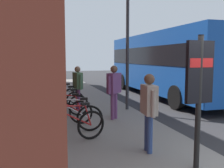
{
  "coord_description": "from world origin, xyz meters",
  "views": [
    {
      "loc": [
        -2.77,
        3.58,
        2.13
      ],
      "look_at": [
        4.95,
        1.28,
        1.26
      ],
      "focal_mm": 39.94,
      "sensor_mm": 36.0,
      "label": 1
    }
  ],
  "objects": [
    {
      "name": "transit_info_sign",
      "position": [
        0.97,
        0.86,
        1.72
      ],
      "size": [
        0.13,
        0.55,
        2.4
      ],
      "color": "black",
      "rests_on": "sidewalk_pavement"
    },
    {
      "name": "bicycle_beside_lamp",
      "position": [
        5.69,
        2.8,
        0.51
      ],
      "size": [
        0.48,
        1.77,
        0.97
      ],
      "color": "black",
      "rests_on": "sidewalk_pavement"
    },
    {
      "name": "pedestrian_crossing_street",
      "position": [
        1.94,
        1.37,
        1.14
      ],
      "size": [
        0.63,
        0.29,
        1.67
      ],
      "color": "#334C8C",
      "rests_on": "sidewalk_pavement"
    },
    {
      "name": "pedestrian_by_facade",
      "position": [
        6.59,
        2.15,
        1.14
      ],
      "size": [
        0.62,
        0.34,
        1.67
      ],
      "color": "#723F72",
      "rests_on": "sidewalk_pavement"
    },
    {
      "name": "bicycle_nearest_sign",
      "position": [
        4.73,
        2.87,
        0.51
      ],
      "size": [
        0.69,
        1.7,
        0.97
      ],
      "color": "black",
      "rests_on": "sidewalk_pavement"
    },
    {
      "name": "street_lamp",
      "position": [
        6.2,
        0.3,
        3.37
      ],
      "size": [
        0.28,
        0.28,
        5.53
      ],
      "color": "#333338",
      "rests_on": "sidewalk_pavement"
    },
    {
      "name": "ground",
      "position": [
        6.0,
        -1.0,
        0.0
      ],
      "size": [
        60.0,
        60.0,
        0.0
      ],
      "primitive_type": "plane",
      "color": "#2D2D30"
    },
    {
      "name": "bicycle_far_end",
      "position": [
        2.96,
        2.88,
        0.51
      ],
      "size": [
        0.59,
        1.73,
        0.97
      ],
      "color": "black",
      "rests_on": "sidewalk_pavement"
    },
    {
      "name": "station_facade",
      "position": [
        8.99,
        3.8,
        4.48
      ],
      "size": [
        22.0,
        0.65,
        8.97
      ],
      "color": "brown",
      "rests_on": "ground"
    },
    {
      "name": "bicycle_mid_rack",
      "position": [
        7.6,
        2.8,
        0.51
      ],
      "size": [
        0.48,
        1.77,
        0.97
      ],
      "color": "black",
      "rests_on": "sidewalk_pavement"
    },
    {
      "name": "sidewalk_pavement",
      "position": [
        8.0,
        1.75,
        0.06
      ],
      "size": [
        24.0,
        3.5,
        0.12
      ],
      "primitive_type": "cube",
      "color": "gray",
      "rests_on": "ground"
    },
    {
      "name": "pedestrian_near_bus",
      "position": [
        4.87,
        1.24,
        1.19
      ],
      "size": [
        0.51,
        0.55,
        1.75
      ],
      "color": "#723F72",
      "rests_on": "sidewalk_pavement"
    },
    {
      "name": "city_bus",
      "position": [
        9.44,
        -3.0,
        1.92
      ],
      "size": [
        10.51,
        2.69,
        3.35
      ],
      "color": "#1951B2",
      "rests_on": "ground"
    },
    {
      "name": "bicycle_end_of_row",
      "position": [
        6.75,
        2.74,
        0.51
      ],
      "size": [
        0.69,
        1.7,
        0.97
      ],
      "color": "black",
      "rests_on": "sidewalk_pavement"
    },
    {
      "name": "bicycle_by_door",
      "position": [
        3.85,
        2.78,
        0.51
      ],
      "size": [
        0.52,
        1.75,
        0.97
      ],
      "color": "black",
      "rests_on": "sidewalk_pavement"
    }
  ]
}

